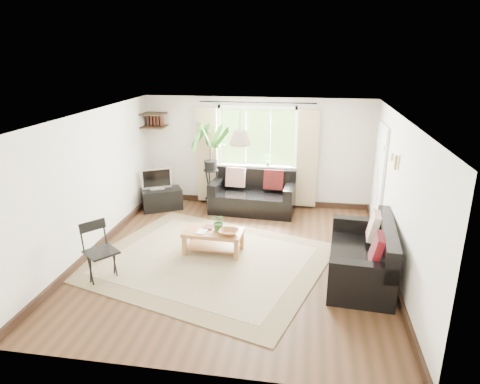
% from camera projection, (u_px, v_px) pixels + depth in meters
% --- Properties ---
extents(floor, '(5.50, 5.50, 0.00)m').
position_uv_depth(floor, '(236.00, 258.00, 7.24)').
color(floor, '#322010').
rests_on(floor, ground).
extents(ceiling, '(5.50, 5.50, 0.00)m').
position_uv_depth(ceiling, '(236.00, 116.00, 6.48)').
color(ceiling, white).
rests_on(ceiling, floor).
extents(wall_back, '(5.00, 0.02, 2.40)m').
position_uv_depth(wall_back, '(257.00, 152.00, 9.44)').
color(wall_back, silver).
rests_on(wall_back, floor).
extents(wall_front, '(5.00, 0.02, 2.40)m').
position_uv_depth(wall_front, '(190.00, 276.00, 4.29)').
color(wall_front, silver).
rests_on(wall_front, floor).
extents(wall_left, '(0.02, 5.50, 2.40)m').
position_uv_depth(wall_left, '(91.00, 183.00, 7.25)').
color(wall_left, silver).
rests_on(wall_left, floor).
extents(wall_right, '(0.02, 5.50, 2.40)m').
position_uv_depth(wall_right, '(398.00, 199.00, 6.48)').
color(wall_right, silver).
rests_on(wall_right, floor).
extents(rug, '(4.45, 4.10, 0.02)m').
position_uv_depth(rug, '(207.00, 260.00, 7.14)').
color(rug, '#C1B996').
rests_on(rug, floor).
extents(window, '(2.50, 0.16, 2.16)m').
position_uv_depth(window, '(257.00, 137.00, 9.29)').
color(window, white).
rests_on(window, wall_back).
extents(door, '(0.06, 0.96, 2.06)m').
position_uv_depth(door, '(379.00, 180.00, 8.14)').
color(door, silver).
rests_on(door, wall_right).
extents(corner_shelf, '(0.50, 0.50, 0.34)m').
position_uv_depth(corner_shelf, '(154.00, 120.00, 9.33)').
color(corner_shelf, black).
rests_on(corner_shelf, wall_back).
extents(pendant_lamp, '(0.36, 0.36, 0.54)m').
position_uv_depth(pendant_lamp, '(240.00, 134.00, 6.97)').
color(pendant_lamp, beige).
rests_on(pendant_lamp, ceiling).
extents(wall_sconce, '(0.12, 0.12, 0.28)m').
position_uv_depth(wall_sconce, '(394.00, 160.00, 6.60)').
color(wall_sconce, beige).
rests_on(wall_sconce, wall_right).
extents(sofa_back, '(1.84, 1.00, 0.84)m').
position_uv_depth(sofa_back, '(253.00, 193.00, 9.21)').
color(sofa_back, black).
rests_on(sofa_back, floor).
extents(sofa_right, '(1.88, 1.05, 0.86)m').
position_uv_depth(sofa_right, '(361.00, 253.00, 6.49)').
color(sofa_right, black).
rests_on(sofa_right, floor).
extents(coffee_table, '(1.03, 0.59, 0.41)m').
position_uv_depth(coffee_table, '(214.00, 242.00, 7.38)').
color(coffee_table, brown).
rests_on(coffee_table, floor).
extents(table_plant, '(0.34, 0.32, 0.30)m').
position_uv_depth(table_plant, '(219.00, 222.00, 7.29)').
color(table_plant, '#2F6026').
rests_on(table_plant, coffee_table).
extents(bowl, '(0.35, 0.35, 0.08)m').
position_uv_depth(bowl, '(229.00, 232.00, 7.16)').
color(bowl, brown).
rests_on(bowl, coffee_table).
extents(book_a, '(0.19, 0.23, 0.02)m').
position_uv_depth(book_a, '(197.00, 231.00, 7.28)').
color(book_a, white).
rests_on(book_a, coffee_table).
extents(book_b, '(0.16, 0.22, 0.02)m').
position_uv_depth(book_b, '(204.00, 227.00, 7.45)').
color(book_b, '#592B23').
rests_on(book_b, coffee_table).
extents(tv_stand, '(0.97, 0.82, 0.45)m').
position_uv_depth(tv_stand, '(162.00, 199.00, 9.42)').
color(tv_stand, black).
rests_on(tv_stand, floor).
extents(tv, '(0.67, 0.50, 0.50)m').
position_uv_depth(tv, '(156.00, 178.00, 9.28)').
color(tv, '#A5A5AA').
rests_on(tv, tv_stand).
extents(palm_stand, '(0.82, 0.82, 1.90)m').
position_uv_depth(palm_stand, '(211.00, 166.00, 9.26)').
color(palm_stand, black).
rests_on(palm_stand, floor).
extents(folding_chair, '(0.66, 0.66, 0.91)m').
position_uv_depth(folding_chair, '(101.00, 253.00, 6.42)').
color(folding_chair, black).
rests_on(folding_chair, floor).
extents(sill_plant, '(0.14, 0.10, 0.27)m').
position_uv_depth(sill_plant, '(268.00, 160.00, 9.33)').
color(sill_plant, '#2D6023').
rests_on(sill_plant, window).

